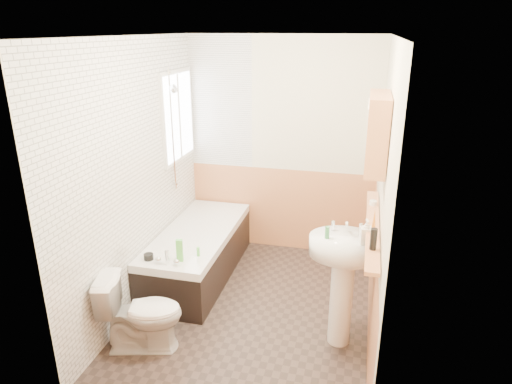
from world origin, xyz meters
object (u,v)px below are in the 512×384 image
pine_shelf (373,226)px  medicine_cabinet (377,132)px  bathtub (198,252)px  sink (343,269)px  toilet (141,313)px

pine_shelf → medicine_cabinet: medicine_cabinet is taller
bathtub → pine_shelf: size_ratio=1.10×
sink → pine_shelf: bearing=28.3°
bathtub → medicine_cabinet: medicine_cabinet is taller
bathtub → toilet: 1.25m
bathtub → sink: sink is taller
sink → medicine_cabinet: size_ratio=1.72×
sink → pine_shelf: 0.43m
bathtub → sink: (1.57, -0.78, 0.43)m
sink → toilet: bearing=-152.3°
toilet → medicine_cabinet: bearing=-83.4°
bathtub → medicine_cabinet: (1.74, -0.57, 1.53)m
toilet → pine_shelf: pine_shelf is taller
pine_shelf → medicine_cabinet: 0.73m
bathtub → sink: 1.81m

